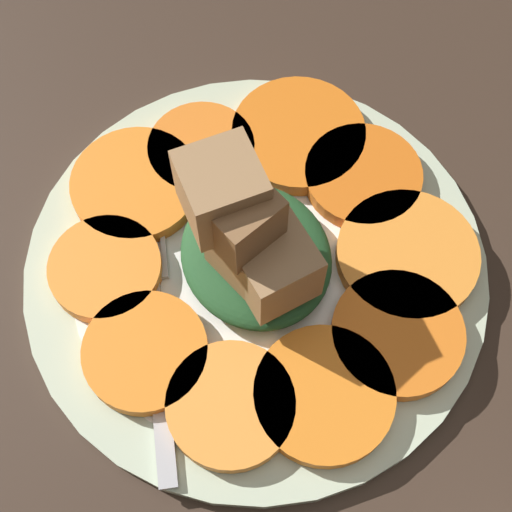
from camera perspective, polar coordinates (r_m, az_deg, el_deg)
The scene contains 14 objects.
table_slab at distance 48.17cm, azimuth 0.00°, elevation -1.59°, with size 120.00×120.00×2.00cm, color #38281E.
plate at distance 46.79cm, azimuth 0.00°, elevation -0.84°, with size 30.15×30.15×1.05cm.
carrot_slice_0 at distance 42.87cm, azimuth 5.39°, elevation -11.03°, with size 8.37×8.37×1.17cm, color orange.
carrot_slice_1 at distance 44.64cm, azimuth 11.23°, elevation -6.13°, with size 8.14×8.14×1.17cm, color orange.
carrot_slice_2 at distance 46.87cm, azimuth 12.00°, elevation 0.07°, with size 9.16×9.16×1.17cm, color orange.
carrot_slice_3 at distance 49.27cm, azimuth 8.54°, elevation 6.32°, with size 7.98×7.98×1.17cm, color orange.
carrot_slice_4 at distance 50.72cm, azimuth 3.41°, elevation 9.68°, with size 9.35×9.35×1.17cm, color orange.
carrot_slice_5 at distance 50.05cm, azimuth -4.41°, elevation 8.47°, with size 7.39×7.39×1.17cm, color orange.
carrot_slice_6 at distance 49.05cm, azimuth -9.59°, elevation 5.63°, with size 8.74×8.74×1.17cm, color orange.
carrot_slice_7 at distance 46.45cm, azimuth -11.94°, elevation -0.99°, with size 7.22×7.22×1.17cm, color orange.
carrot_slice_8 at distance 43.94cm, azimuth -8.83°, elevation -7.60°, with size 7.61×7.61×1.17cm, color orange.
carrot_slice_9 at distance 42.57cm, azimuth -2.04°, elevation -11.83°, with size 7.62×7.62×1.17cm, color orange.
center_pile at distance 42.52cm, azimuth -0.28°, elevation 1.04°, with size 10.48×9.44×10.85cm.
fork at distance 45.01cm, azimuth -8.15°, elevation -4.94°, with size 19.30×7.12×0.40cm.
Camera 1 is at (17.88, -8.07, 45.00)cm, focal length 50.00 mm.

